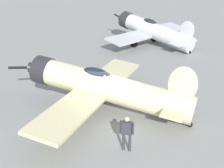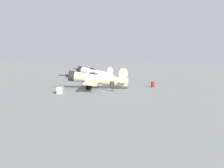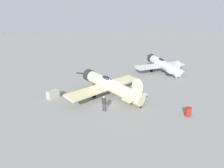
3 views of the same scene
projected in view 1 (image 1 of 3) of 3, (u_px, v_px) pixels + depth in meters
The scene contains 4 objects.
ground_plane at pixel (112, 113), 18.46m from camera, with size 400.00×400.00×0.00m, color gray.
airplane_foreground at pixel (104, 87), 18.08m from camera, with size 10.31×11.45×3.38m.
airplane_mid_apron at pixel (152, 31), 32.17m from camera, with size 10.21×10.90×3.13m.
ground_crew_mechanic at pixel (127, 130), 14.52m from camera, with size 0.63×0.38×1.72m.
Camera 1 is at (-10.85, 12.54, 8.28)m, focal length 51.56 mm.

